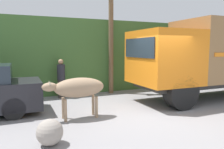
% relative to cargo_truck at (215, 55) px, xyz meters
% --- Properties ---
extents(ground_plane, '(60.00, 60.00, 0.00)m').
position_rel_cargo_truck_xyz_m(ground_plane, '(-3.57, -0.97, -1.82)').
color(ground_plane, gray).
extents(hillside_embankment, '(32.00, 6.00, 3.45)m').
position_rel_cargo_truck_xyz_m(hillside_embankment, '(-3.57, 6.00, -0.10)').
color(hillside_embankment, '#426B33').
rests_on(hillside_embankment, ground_plane).
extents(cargo_truck, '(7.05, 2.34, 3.22)m').
position_rel_cargo_truck_xyz_m(cargo_truck, '(0.00, 0.00, 0.00)').
color(cargo_truck, '#2D2D2D').
rests_on(cargo_truck, ground_plane).
extents(brown_cow, '(1.84, 0.59, 1.23)m').
position_rel_cargo_truck_xyz_m(brown_cow, '(-5.99, -0.47, -0.91)').
color(brown_cow, '#9E7F60').
rests_on(brown_cow, ground_plane).
extents(pedestrian_on_hill, '(0.34, 0.34, 1.65)m').
position_rel_cargo_truck_xyz_m(pedestrian_on_hill, '(-5.96, 2.54, -0.92)').
color(pedestrian_on_hill, '#38332D').
rests_on(pedestrian_on_hill, ground_plane).
extents(utility_pole, '(0.90, 0.22, 5.43)m').
position_rel_cargo_truck_xyz_m(utility_pole, '(-3.61, 2.66, 1.01)').
color(utility_pole, brown).
rests_on(utility_pole, ground_plane).
extents(roadside_rock, '(0.58, 0.58, 0.58)m').
position_rel_cargo_truck_xyz_m(roadside_rock, '(-7.03, -2.04, -1.54)').
color(roadside_rock, gray).
rests_on(roadside_rock, ground_plane).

